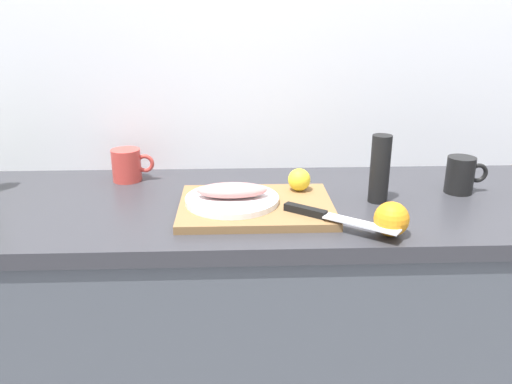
{
  "coord_description": "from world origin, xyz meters",
  "views": [
    {
      "loc": [
        -0.17,
        -1.31,
        1.4
      ],
      "look_at": [
        -0.12,
        -0.07,
        0.95
      ],
      "focal_mm": 36.41,
      "sensor_mm": 36.0,
      "label": 1
    }
  ],
  "objects_px": {
    "white_plate": "(232,200)",
    "pepper_mill": "(380,169)",
    "fish_fillet": "(232,190)",
    "chef_knife": "(325,215)",
    "coffee_mug_0": "(127,165)",
    "lemon_0": "(298,180)",
    "cutting_board": "(256,207)",
    "coffee_mug_1": "(461,175)"
  },
  "relations": [
    {
      "from": "white_plate",
      "to": "pepper_mill",
      "type": "height_order",
      "value": "pepper_mill"
    },
    {
      "from": "fish_fillet",
      "to": "chef_knife",
      "type": "bearing_deg",
      "value": -28.15
    },
    {
      "from": "coffee_mug_0",
      "to": "pepper_mill",
      "type": "height_order",
      "value": "pepper_mill"
    },
    {
      "from": "lemon_0",
      "to": "pepper_mill",
      "type": "bearing_deg",
      "value": -11.15
    },
    {
      "from": "lemon_0",
      "to": "chef_knife",
      "type": "bearing_deg",
      "value": -78.99
    },
    {
      "from": "cutting_board",
      "to": "pepper_mill",
      "type": "bearing_deg",
      "value": 8.97
    },
    {
      "from": "lemon_0",
      "to": "coffee_mug_0",
      "type": "xyz_separation_m",
      "value": [
        -0.49,
        0.17,
        -0.0
      ]
    },
    {
      "from": "cutting_board",
      "to": "lemon_0",
      "type": "bearing_deg",
      "value": 38.02
    },
    {
      "from": "white_plate",
      "to": "lemon_0",
      "type": "height_order",
      "value": "lemon_0"
    },
    {
      "from": "cutting_board",
      "to": "pepper_mill",
      "type": "xyz_separation_m",
      "value": [
        0.33,
        0.05,
        0.08
      ]
    },
    {
      "from": "chef_knife",
      "to": "coffee_mug_0",
      "type": "height_order",
      "value": "coffee_mug_0"
    },
    {
      "from": "white_plate",
      "to": "lemon_0",
      "type": "distance_m",
      "value": 0.2
    },
    {
      "from": "chef_knife",
      "to": "white_plate",
      "type": "bearing_deg",
      "value": -171.65
    },
    {
      "from": "white_plate",
      "to": "chef_knife",
      "type": "height_order",
      "value": "chef_knife"
    },
    {
      "from": "cutting_board",
      "to": "chef_knife",
      "type": "height_order",
      "value": "chef_knife"
    },
    {
      "from": "white_plate",
      "to": "chef_knife",
      "type": "relative_size",
      "value": 0.96
    },
    {
      "from": "fish_fillet",
      "to": "coffee_mug_1",
      "type": "bearing_deg",
      "value": 9.47
    },
    {
      "from": "lemon_0",
      "to": "pepper_mill",
      "type": "relative_size",
      "value": 0.34
    },
    {
      "from": "chef_knife",
      "to": "lemon_0",
      "type": "xyz_separation_m",
      "value": [
        -0.04,
        0.2,
        0.02
      ]
    },
    {
      "from": "pepper_mill",
      "to": "coffee_mug_1",
      "type": "bearing_deg",
      "value": 13.95
    },
    {
      "from": "white_plate",
      "to": "coffee_mug_1",
      "type": "xyz_separation_m",
      "value": [
        0.64,
        0.11,
        0.02
      ]
    },
    {
      "from": "white_plate",
      "to": "chef_knife",
      "type": "distance_m",
      "value": 0.25
    },
    {
      "from": "white_plate",
      "to": "pepper_mill",
      "type": "relative_size",
      "value": 1.32
    },
    {
      "from": "fish_fillet",
      "to": "lemon_0",
      "type": "relative_size",
      "value": 2.93
    },
    {
      "from": "cutting_board",
      "to": "pepper_mill",
      "type": "distance_m",
      "value": 0.34
    },
    {
      "from": "coffee_mug_1",
      "to": "coffee_mug_0",
      "type": "bearing_deg",
      "value": 171.35
    },
    {
      "from": "chef_knife",
      "to": "coffee_mug_1",
      "type": "xyz_separation_m",
      "value": [
        0.42,
        0.22,
        0.02
      ]
    },
    {
      "from": "chef_knife",
      "to": "cutting_board",
      "type": "bearing_deg",
      "value": -178.35
    },
    {
      "from": "fish_fillet",
      "to": "coffee_mug_0",
      "type": "relative_size",
      "value": 1.43
    },
    {
      "from": "white_plate",
      "to": "chef_knife",
      "type": "xyz_separation_m",
      "value": [
        0.22,
        -0.12,
        0.0
      ]
    },
    {
      "from": "coffee_mug_1",
      "to": "pepper_mill",
      "type": "height_order",
      "value": "pepper_mill"
    },
    {
      "from": "lemon_0",
      "to": "coffee_mug_0",
      "type": "bearing_deg",
      "value": 161.49
    },
    {
      "from": "cutting_board",
      "to": "lemon_0",
      "type": "distance_m",
      "value": 0.16
    },
    {
      "from": "chef_knife",
      "to": "coffee_mug_1",
      "type": "distance_m",
      "value": 0.48
    },
    {
      "from": "coffee_mug_1",
      "to": "lemon_0",
      "type": "bearing_deg",
      "value": -177.45
    },
    {
      "from": "coffee_mug_0",
      "to": "pepper_mill",
      "type": "relative_size",
      "value": 0.69
    },
    {
      "from": "white_plate",
      "to": "fish_fillet",
      "type": "relative_size",
      "value": 1.33
    },
    {
      "from": "cutting_board",
      "to": "fish_fillet",
      "type": "relative_size",
      "value": 2.18
    },
    {
      "from": "coffee_mug_0",
      "to": "pepper_mill",
      "type": "bearing_deg",
      "value": -16.37
    },
    {
      "from": "coffee_mug_1",
      "to": "chef_knife",
      "type": "bearing_deg",
      "value": -151.82
    },
    {
      "from": "white_plate",
      "to": "coffee_mug_1",
      "type": "height_order",
      "value": "coffee_mug_1"
    },
    {
      "from": "lemon_0",
      "to": "coffee_mug_0",
      "type": "relative_size",
      "value": 0.49
    }
  ]
}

